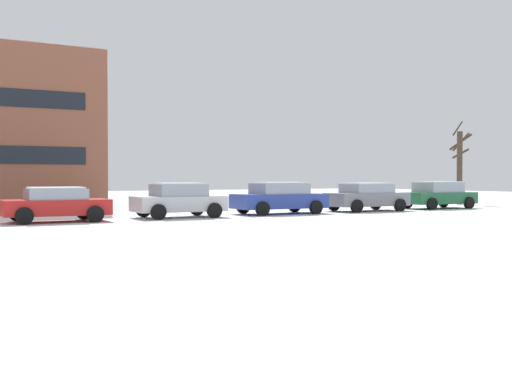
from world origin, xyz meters
name	(u,v)px	position (x,y,z in m)	size (l,w,h in m)	color
ground_plane	(2,252)	(0.00, 0.00, 0.00)	(120.00, 120.00, 0.00)	white
parked_car_red	(56,204)	(3.14, 9.20, 0.70)	(3.97, 2.20, 1.35)	red
parked_car_silver	(179,200)	(8.26, 9.33, 0.75)	(3.86, 2.22, 1.48)	silver
parked_car_blue	(279,198)	(13.37, 9.44, 0.76)	(4.41, 2.23, 1.49)	#283D93
parked_car_gray	(367,197)	(18.49, 9.29, 0.74)	(4.19, 2.22, 1.44)	slate
parked_car_green	(438,195)	(23.61, 9.42, 0.76)	(4.21, 2.20, 1.49)	#1E6038
tree_far_left	(460,165)	(28.65, 12.49, 2.51)	(1.25, 1.22, 5.29)	#423326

